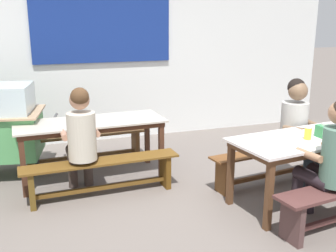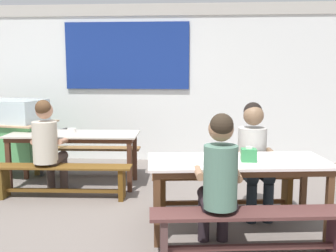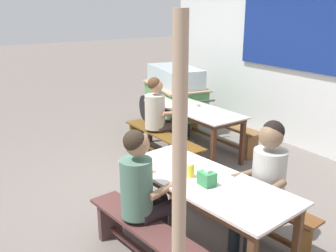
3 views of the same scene
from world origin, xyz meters
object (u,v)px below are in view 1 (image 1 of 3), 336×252
at_px(person_right_near_table, 298,124).
at_px(tissue_box, 324,131).
at_px(dining_table_far, 91,127).
at_px(bench_far_back, 84,143).
at_px(bench_near_back, 273,161).
at_px(person_left_back_turned, 81,136).
at_px(bench_far_front, 102,172).
at_px(person_near_front, 330,156).
at_px(dining_table_near, 311,143).
at_px(soup_bowl, 84,117).
at_px(condiment_jar, 308,133).

xyz_separation_m(person_right_near_table, tissue_box, (-0.13, -0.59, 0.08)).
xyz_separation_m(dining_table_far, bench_far_back, (-0.02, 0.57, -0.38)).
distance_m(bench_near_back, person_right_near_table, 0.54).
bearing_deg(bench_near_back, person_left_back_turned, 170.88).
height_order(bench_far_front, person_near_front, person_near_front).
bearing_deg(person_right_near_table, dining_table_near, -113.26).
distance_m(dining_table_far, person_left_back_turned, 0.54).
xyz_separation_m(dining_table_far, person_right_near_table, (2.34, -0.89, 0.05)).
bearing_deg(bench_far_front, bench_far_back, 91.98).
bearing_deg(dining_table_near, bench_far_back, 136.74).
distance_m(person_near_front, soup_bowl, 2.84).
bearing_deg(person_right_near_table, person_near_front, -112.53).
relative_size(dining_table_far, person_right_near_table, 1.44).
relative_size(dining_table_far, bench_far_back, 1.06).
relative_size(person_near_front, tissue_box, 8.56).
xyz_separation_m(person_left_back_turned, soup_bowl, (0.12, 0.60, 0.06)).
xyz_separation_m(dining_table_near, tissue_box, (0.10, -0.06, 0.14)).
bearing_deg(condiment_jar, dining_table_near, 32.78).
relative_size(bench_near_back, condiment_jar, 12.53).
bearing_deg(soup_bowl, bench_near_back, -24.62).
xyz_separation_m(person_left_back_turned, tissue_box, (2.38, -0.98, 0.10)).
relative_size(dining_table_near, tissue_box, 12.42).
bearing_deg(bench_far_back, dining_table_near, -43.26).
relative_size(dining_table_far, dining_table_near, 0.98).
bearing_deg(bench_near_back, bench_far_back, 145.14).
xyz_separation_m(person_near_front, tissue_box, (0.31, 0.47, 0.09)).
bearing_deg(person_near_front, bench_far_front, 143.64).
xyz_separation_m(bench_far_back, condiment_jar, (2.01, -2.08, 0.52)).
bearing_deg(tissue_box, dining_table_near, 150.70).
relative_size(bench_far_front, tissue_box, 11.85).
distance_m(person_left_back_turned, tissue_box, 2.58).
height_order(bench_near_back, soup_bowl, soup_bowl).
height_order(bench_far_front, condiment_jar, condiment_jar).
xyz_separation_m(bench_far_back, person_left_back_turned, (-0.16, -1.08, 0.41)).
relative_size(person_near_front, person_left_back_turned, 1.02).
bearing_deg(person_left_back_turned, person_right_near_table, -8.73).
bearing_deg(dining_table_near, person_near_front, -111.77).
distance_m(dining_table_near, person_right_near_table, 0.59).
height_order(bench_far_back, tissue_box, tissue_box).
height_order(bench_far_back, condiment_jar, condiment_jar).
distance_m(bench_near_back, person_near_front, 1.19).
bearing_deg(condiment_jar, bench_far_front, 154.71).
bearing_deg(dining_table_far, tissue_box, -33.93).
bearing_deg(soup_bowl, person_near_front, -46.44).
bearing_deg(person_right_near_table, condiment_jar, -119.58).
distance_m(dining_table_far, bench_far_back, 0.69).
height_order(bench_near_back, person_near_front, person_near_front).
bearing_deg(bench_near_back, soup_bowl, 155.38).
height_order(dining_table_far, bench_far_back, dining_table_far).
bearing_deg(dining_table_near, condiment_jar, -147.22).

